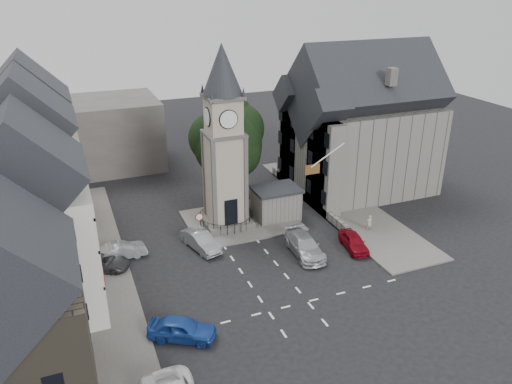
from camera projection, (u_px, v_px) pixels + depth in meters
name	position (u px, v px, depth m)	size (l,w,h in m)	color
ground	(259.00, 267.00, 39.33)	(120.00, 120.00, 0.00)	black
pavement_west	(87.00, 260.00, 40.16)	(6.00, 30.00, 0.14)	#595651
pavement_east	(339.00, 203.00, 50.20)	(6.00, 26.00, 0.14)	#595651
central_island	(241.00, 221.00, 46.62)	(10.00, 8.00, 0.16)	#595651
road_markings	(288.00, 306.00, 34.65)	(20.00, 8.00, 0.01)	silver
clock_tower	(224.00, 140.00, 42.90)	(4.86, 4.86, 16.25)	#4C4944
stone_shelter	(276.00, 203.00, 46.73)	(4.30, 3.30, 3.08)	slate
town_tree	(227.00, 135.00, 48.30)	(7.20, 7.20, 10.80)	black
warning_sign_post	(199.00, 222.00, 42.06)	(0.70, 0.19, 2.85)	black
terrace_pink	(34.00, 151.00, 45.05)	(8.10, 7.60, 12.80)	pink
terrace_cream	(33.00, 182.00, 38.24)	(8.10, 7.60, 12.80)	beige
terrace_tudor	(32.00, 232.00, 31.59)	(8.10, 7.60, 12.00)	silver
backdrop_west	(71.00, 137.00, 57.49)	(20.00, 10.00, 8.00)	#4C4944
east_building	(358.00, 132.00, 51.51)	(14.40, 11.40, 12.60)	slate
east_boundary_wall	(305.00, 196.00, 50.80)	(0.40, 16.00, 0.90)	slate
flagpole	(328.00, 155.00, 42.67)	(3.68, 0.10, 2.74)	white
car_west_blue	(182.00, 329.00, 31.33)	(1.74, 4.32, 1.47)	#1C429F
car_west_silver	(120.00, 251.00, 40.30)	(1.45, 4.15, 1.37)	#AAAEB2
car_west_grey	(101.00, 263.00, 38.78)	(2.02, 4.37, 1.21)	#323235
car_island_silver	(201.00, 241.00, 41.72)	(1.54, 4.42, 1.46)	gray
car_island_east	(304.00, 246.00, 40.91)	(2.13, 5.24, 1.52)	#B4B5BC
car_east_red	(354.00, 242.00, 41.74)	(1.56, 3.88, 1.32)	maroon
pedestrian	(369.00, 223.00, 44.65)	(0.56, 0.37, 1.53)	#B8B298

